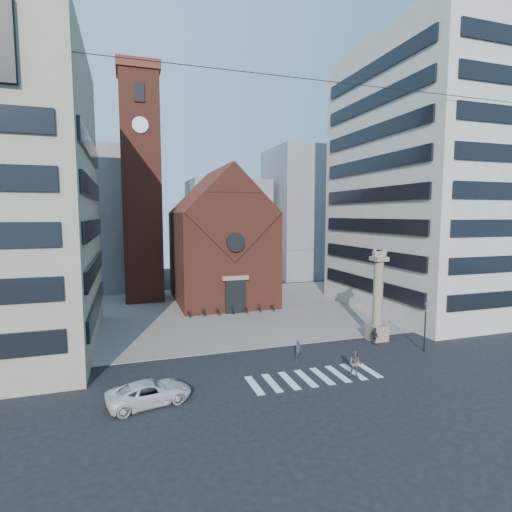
{
  "coord_description": "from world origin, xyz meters",
  "views": [
    {
      "loc": [
        -12.07,
        -28.22,
        11.76
      ],
      "look_at": [
        -0.31,
        8.0,
        7.79
      ],
      "focal_mm": 28.0,
      "sensor_mm": 36.0,
      "label": 1
    }
  ],
  "objects_px": {
    "lion_column": "(378,304)",
    "pedestrian_2": "(375,336)",
    "white_car": "(150,393)",
    "pedestrian_0": "(298,351)",
    "traffic_light": "(425,326)",
    "pedestrian_1": "(355,364)",
    "scooter_0": "(188,313)"
  },
  "relations": [
    {
      "from": "lion_column",
      "to": "pedestrian_2",
      "type": "xyz_separation_m",
      "value": [
        -1.01,
        -1.16,
        -2.66
      ]
    },
    {
      "from": "lion_column",
      "to": "white_car",
      "type": "xyz_separation_m",
      "value": [
        -21.03,
        -6.53,
        -2.74
      ]
    },
    {
      "from": "lion_column",
      "to": "pedestrian_2",
      "type": "bearing_deg",
      "value": -130.95
    },
    {
      "from": "pedestrian_0",
      "to": "pedestrian_2",
      "type": "height_order",
      "value": "pedestrian_2"
    },
    {
      "from": "lion_column",
      "to": "pedestrian_0",
      "type": "bearing_deg",
      "value": -164.53
    },
    {
      "from": "traffic_light",
      "to": "pedestrian_2",
      "type": "bearing_deg",
      "value": 136.6
    },
    {
      "from": "pedestrian_1",
      "to": "scooter_0",
      "type": "bearing_deg",
      "value": 150.05
    },
    {
      "from": "white_car",
      "to": "lion_column",
      "type": "bearing_deg",
      "value": -85.16
    },
    {
      "from": "traffic_light",
      "to": "pedestrian_1",
      "type": "xyz_separation_m",
      "value": [
        -8.6,
        -2.9,
        -1.31
      ]
    },
    {
      "from": "lion_column",
      "to": "pedestrian_1",
      "type": "xyz_separation_m",
      "value": [
        -6.61,
        -6.9,
        -2.48
      ]
    },
    {
      "from": "white_car",
      "to": "traffic_light",
      "type": "bearing_deg",
      "value": -96.13
    },
    {
      "from": "white_car",
      "to": "scooter_0",
      "type": "xyz_separation_m",
      "value": [
        5.4,
        20.31,
        -0.21
      ]
    },
    {
      "from": "traffic_light",
      "to": "pedestrian_1",
      "type": "bearing_deg",
      "value": -161.4
    },
    {
      "from": "pedestrian_1",
      "to": "pedestrian_2",
      "type": "bearing_deg",
      "value": 82.12
    },
    {
      "from": "pedestrian_2",
      "to": "scooter_0",
      "type": "distance_m",
      "value": 20.92
    },
    {
      "from": "pedestrian_2",
      "to": "scooter_0",
      "type": "xyz_separation_m",
      "value": [
        -14.63,
        14.95,
        -0.29
      ]
    },
    {
      "from": "pedestrian_1",
      "to": "pedestrian_0",
      "type": "bearing_deg",
      "value": 156.74
    },
    {
      "from": "pedestrian_2",
      "to": "traffic_light",
      "type": "bearing_deg",
      "value": -134.31
    },
    {
      "from": "white_car",
      "to": "scooter_0",
      "type": "bearing_deg",
      "value": -27.28
    },
    {
      "from": "scooter_0",
      "to": "lion_column",
      "type": "bearing_deg",
      "value": -50.98
    },
    {
      "from": "traffic_light",
      "to": "pedestrian_2",
      "type": "height_order",
      "value": "traffic_light"
    },
    {
      "from": "pedestrian_2",
      "to": "scooter_0",
      "type": "bearing_deg",
      "value": 43.48
    },
    {
      "from": "traffic_light",
      "to": "scooter_0",
      "type": "relative_size",
      "value": 2.49
    },
    {
      "from": "traffic_light",
      "to": "white_car",
      "type": "xyz_separation_m",
      "value": [
        -23.03,
        -2.53,
        -1.57
      ]
    },
    {
      "from": "pedestrian_0",
      "to": "pedestrian_1",
      "type": "bearing_deg",
      "value": -79.26
    },
    {
      "from": "traffic_light",
      "to": "pedestrian_0",
      "type": "height_order",
      "value": "traffic_light"
    },
    {
      "from": "pedestrian_2",
      "to": "scooter_0",
      "type": "height_order",
      "value": "pedestrian_2"
    },
    {
      "from": "traffic_light",
      "to": "white_car",
      "type": "distance_m",
      "value": 23.22
    },
    {
      "from": "scooter_0",
      "to": "pedestrian_0",
      "type": "bearing_deg",
      "value": -77.93
    },
    {
      "from": "pedestrian_1",
      "to": "pedestrian_2",
      "type": "relative_size",
      "value": 1.23
    },
    {
      "from": "lion_column",
      "to": "pedestrian_2",
      "type": "distance_m",
      "value": 3.07
    },
    {
      "from": "white_car",
      "to": "pedestrian_1",
      "type": "height_order",
      "value": "pedestrian_1"
    }
  ]
}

